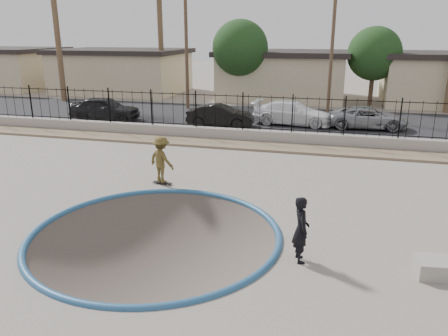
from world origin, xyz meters
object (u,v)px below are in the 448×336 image
(videographer, at_px, (301,229))
(car_a, at_px, (105,108))
(car_c, at_px, (293,113))
(car_d, at_px, (368,118))
(skater, at_px, (162,162))
(skateboard, at_px, (162,183))
(car_b, at_px, (220,115))

(videographer, xyz_separation_m, car_a, (-13.56, 14.84, -0.06))
(videographer, distance_m, car_c, 16.55)
(car_c, distance_m, car_d, 4.33)
(car_c, bearing_deg, skater, 169.70)
(skateboard, bearing_deg, car_b, 98.44)
(skater, xyz_separation_m, skateboard, (-0.00, 0.00, -0.80))
(car_d, bearing_deg, skater, 143.66)
(skater, bearing_deg, car_a, -28.01)
(skater, height_order, car_b, skater)
(car_c, height_order, car_d, car_c)
(skater, distance_m, car_a, 13.22)
(skater, xyz_separation_m, videographer, (5.43, -4.42, -0.02))
(skater, relative_size, skateboard, 2.25)
(videographer, xyz_separation_m, car_d, (2.39, 16.44, -0.19))
(skateboard, relative_size, car_b, 0.19)
(skater, distance_m, skateboard, 0.80)
(skater, xyz_separation_m, car_c, (3.49, 12.02, -0.12))
(car_b, bearing_deg, skater, 179.69)
(skater, bearing_deg, videographer, 164.90)
(car_a, bearing_deg, car_c, -86.79)
(car_d, bearing_deg, videographer, 168.43)
(skater, bearing_deg, car_d, -99.04)
(car_d, bearing_deg, car_c, 86.72)
(videographer, relative_size, car_d, 0.38)
(skater, distance_m, videographer, 7.00)
(car_b, bearing_deg, videographer, -161.47)
(car_b, bearing_deg, skateboard, 179.69)
(videographer, height_order, car_d, videographer)
(skateboard, bearing_deg, car_a, 133.17)
(skater, height_order, car_a, skater)
(car_a, bearing_deg, skater, -146.65)
(skater, distance_m, car_c, 12.52)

